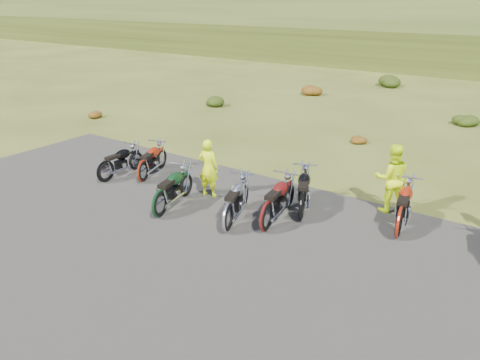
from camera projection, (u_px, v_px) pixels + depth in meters
The scene contains 17 objects.
ground at pixel (225, 238), 11.15m from camera, with size 300.00×300.00×0.00m, color #3E4617.
gravel_pad at pixel (167, 277), 9.63m from camera, with size 20.00×12.00×0.04m, color black.
shrub_0 at pixel (97, 113), 22.03m from camera, with size 0.77×0.77×0.45m, color maroon.
shrub_1 at pixel (214, 100), 24.50m from camera, with size 1.03×1.03×0.61m, color #1E310C.
shrub_2 at pixel (310, 89), 26.97m from camera, with size 1.30×1.30×0.77m, color maroon.
shrub_3 at pixel (390, 80), 29.44m from camera, with size 1.56×1.56×0.92m, color #1E310C.
shrub_4 at pixel (357, 137), 18.30m from camera, with size 0.77×0.77×0.45m, color maroon.
shrub_5 at pixel (464, 119), 20.77m from camera, with size 1.03×1.03×0.61m, color #1E310C.
motorcycle_0 at pixel (107, 183), 14.48m from camera, with size 1.92×0.64×1.00m, color black, non-canonical shape.
motorcycle_1 at pixel (144, 183), 14.48m from camera, with size 1.98×0.66×1.04m, color maroon, non-canonical shape.
motorcycle_2 at pixel (161, 218), 12.20m from camera, with size 2.11×0.70×1.10m, color black, non-canonical shape.
motorcycle_3 at pixel (228, 232), 11.45m from camera, with size 2.13×0.71×1.11m, color #AEAEB2, non-canonical shape.
motorcycle_4 at pixel (266, 232), 11.47m from camera, with size 2.18×0.73×1.14m, color #57100E, non-canonical shape.
motorcycle_5 at pixel (301, 221), 12.03m from camera, with size 2.15×0.72×1.12m, color black, non-canonical shape.
motorcycle_6 at pixel (397, 238), 11.17m from camera, with size 2.17×0.72×1.14m, color maroon, non-canonical shape.
person_middle at pixel (208, 169), 13.18m from camera, with size 0.61×0.40×1.68m, color #C7E30B.
person_right_a at pixel (391, 179), 12.23m from camera, with size 0.90×0.70×1.85m, color #C7E30B.
Camera 1 is at (5.94, -7.88, 5.39)m, focal length 35.00 mm.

